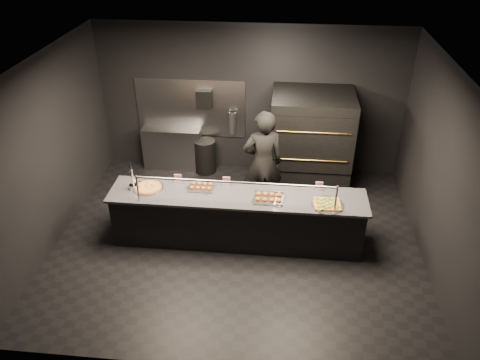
{
  "coord_description": "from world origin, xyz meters",
  "views": [
    {
      "loc": [
        0.66,
        -6.14,
        5.0
      ],
      "look_at": [
        0.03,
        0.2,
        1.07
      ],
      "focal_mm": 35.0,
      "sensor_mm": 36.0,
      "label": 1
    }
  ],
  "objects": [
    {
      "name": "round_pizza",
      "position": [
        -1.45,
        0.05,
        0.94
      ],
      "size": [
        0.5,
        0.5,
        0.03
      ],
      "color": "silver",
      "rests_on": "service_counter"
    },
    {
      "name": "square_pizza",
      "position": [
        1.4,
        -0.15,
        0.94
      ],
      "size": [
        0.51,
        0.51,
        0.05
      ],
      "color": "silver",
      "rests_on": "service_counter"
    },
    {
      "name": "prep_shelf",
      "position": [
        -1.6,
        2.32,
        0.45
      ],
      "size": [
        1.2,
        0.35,
        0.9
      ],
      "primitive_type": "cube",
      "color": "#99999E",
      "rests_on": "ground"
    },
    {
      "name": "condiment_jar",
      "position": [
        -1.67,
        0.12,
        0.96
      ],
      "size": [
        0.14,
        0.05,
        0.09
      ],
      "color": "silver",
      "rests_on": "service_counter"
    },
    {
      "name": "pizza_oven",
      "position": [
        1.2,
        1.9,
        0.97
      ],
      "size": [
        1.5,
        1.23,
        1.91
      ],
      "color": "black",
      "rests_on": "ground"
    },
    {
      "name": "beer_tap",
      "position": [
        -1.68,
        0.01,
        1.06
      ],
      "size": [
        0.13,
        0.19,
        0.5
      ],
      "color": "silver",
      "rests_on": "service_counter"
    },
    {
      "name": "worker",
      "position": [
        0.35,
        0.96,
        0.98
      ],
      "size": [
        0.81,
        0.63,
        1.95
      ],
      "primitive_type": "imported",
      "rotation": [
        0.0,
        0.0,
        3.39
      ],
      "color": "black",
      "rests_on": "ground"
    },
    {
      "name": "fire_extinguisher",
      "position": [
        -0.35,
        2.4,
        1.06
      ],
      "size": [
        0.14,
        0.14,
        0.51
      ],
      "color": "#B2B2B7",
      "rests_on": "room"
    },
    {
      "name": "slider_tray_a",
      "position": [
        -0.6,
        0.15,
        0.95
      ],
      "size": [
        0.49,
        0.43,
        0.07
      ],
      "color": "silver",
      "rests_on": "service_counter"
    },
    {
      "name": "towel_dispenser",
      "position": [
        -0.9,
        2.39,
        1.55
      ],
      "size": [
        0.3,
        0.2,
        0.35
      ],
      "primitive_type": "cube",
      "color": "black",
      "rests_on": "room"
    },
    {
      "name": "slider_tray_b",
      "position": [
        0.5,
        -0.07,
        0.95
      ],
      "size": [
        0.53,
        0.44,
        0.07
      ],
      "color": "silver",
      "rests_on": "service_counter"
    },
    {
      "name": "tent_cards",
      "position": [
        0.03,
        0.28,
        1.0
      ],
      "size": [
        2.42,
        0.04,
        0.15
      ],
      "color": "white",
      "rests_on": "service_counter"
    },
    {
      "name": "trash_bin",
      "position": [
        -0.9,
        2.22,
        0.35
      ],
      "size": [
        0.43,
        0.43,
        0.71
      ],
      "primitive_type": "cylinder",
      "color": "black",
      "rests_on": "ground"
    },
    {
      "name": "room",
      "position": [
        -0.02,
        0.05,
        1.5
      ],
      "size": [
        6.04,
        6.0,
        3.0
      ],
      "color": "black",
      "rests_on": "ground"
    },
    {
      "name": "service_counter",
      "position": [
        0.0,
        -0.0,
        0.46
      ],
      "size": [
        4.1,
        0.78,
        1.37
      ],
      "color": "black",
      "rests_on": "ground"
    }
  ]
}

